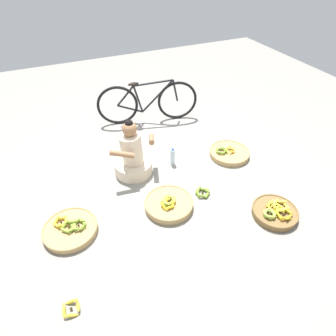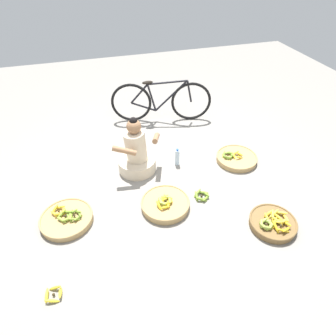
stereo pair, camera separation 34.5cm
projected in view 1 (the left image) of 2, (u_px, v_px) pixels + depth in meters
The scene contains 10 objects.
ground_plane at pixel (162, 179), 3.82m from camera, with size 10.00×10.00×0.00m, color gray.
vendor_woman_front at pixel (133, 157), 3.76m from camera, with size 0.69×0.52×0.83m.
bicycle_leaning at pixel (148, 102), 4.75m from camera, with size 1.67×0.45×0.73m.
banana_basket_mid_left at pixel (275, 212), 3.31m from camera, with size 0.53×0.53×0.16m.
banana_basket_front_center at pixel (229, 153), 4.19m from camera, with size 0.59×0.59×0.14m.
banana_basket_front_left at pixel (70, 229), 3.12m from camera, with size 0.60×0.60×0.15m.
banana_basket_back_right at pixel (169, 204), 3.40m from camera, with size 0.59×0.59×0.16m.
loose_bananas_near_vendor at pixel (71, 308), 2.49m from camera, with size 0.17×0.18×0.08m.
loose_bananas_near_bicycle at pixel (203, 192), 3.58m from camera, with size 0.22×0.22×0.09m.
water_bottle at pixel (173, 157), 3.99m from camera, with size 0.06×0.06×0.27m.
Camera 1 is at (-1.06, -2.61, 2.59)m, focal length 30.06 mm.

